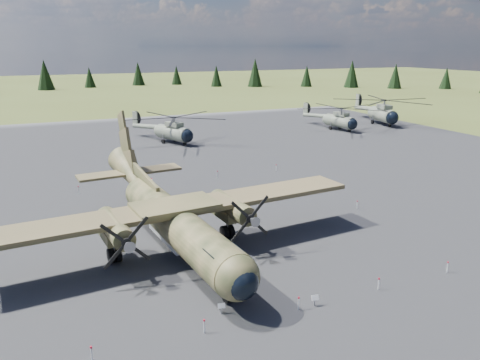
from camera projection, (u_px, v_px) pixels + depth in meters
name	position (u px, v px, depth m)	size (l,w,h in m)	color
ground	(196.00, 235.00, 39.37)	(500.00, 500.00, 0.00)	#56632C
apron	(166.00, 201.00, 48.18)	(120.00, 120.00, 0.04)	#57575C
transport_plane	(170.00, 213.00, 36.28)	(30.16, 27.32, 9.93)	#373E21
helicopter_near	(172.00, 124.00, 75.69)	(22.97, 22.97, 4.42)	gray
helicopter_mid	(340.00, 114.00, 87.80)	(19.18, 20.99, 4.29)	gray
helicopter_far	(383.00, 107.00, 93.78)	(23.99, 25.32, 5.12)	gray
info_placard_left	(221.00, 307.00, 27.69)	(0.46, 0.26, 0.68)	gray
info_placard_right	(315.00, 299.00, 28.53)	(0.48, 0.26, 0.72)	gray
barrier_fence	(191.00, 231.00, 38.98)	(33.12, 29.62, 0.85)	white
treeline	(233.00, 167.00, 42.70)	(326.97, 321.71, 10.98)	black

